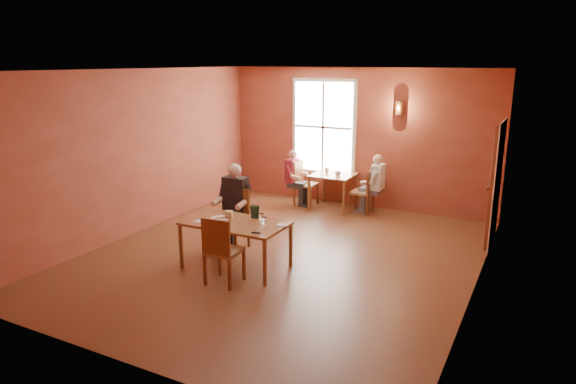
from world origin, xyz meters
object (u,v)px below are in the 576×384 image
at_px(second_table, 333,191).
at_px(diner_main, 230,210).
at_px(diner_white, 363,185).
at_px(chair_diner_maroon, 306,183).
at_px(diner_maroon, 305,179).
at_px(chair_empty, 224,249).
at_px(main_table, 236,245).
at_px(chair_diner_white, 362,191).
at_px(chair_diner_main, 232,220).

bearing_deg(second_table, diner_main, -100.54).
relative_size(diner_main, diner_white, 1.14).
height_order(chair_diner_maroon, diner_maroon, diner_maroon).
height_order(chair_empty, diner_white, diner_white).
distance_m(chair_empty, chair_diner_maroon, 4.36).
bearing_deg(chair_diner_maroon, chair_empty, 9.75).
height_order(chair_empty, second_table, chair_empty).
bearing_deg(main_table, chair_diner_white, 78.95).
distance_m(diner_main, chair_empty, 1.37).
bearing_deg(chair_empty, second_table, 88.20).
bearing_deg(chair_diner_white, chair_diner_main, 158.27).
bearing_deg(second_table, chair_diner_white, 0.00).
bearing_deg(chair_empty, main_table, 103.65).
bearing_deg(chair_diner_main, chair_diner_maroon, -88.69).
bearing_deg(chair_diner_white, diner_white, -90.00).
relative_size(diner_main, chair_empty, 1.36).
distance_m(chair_diner_maroon, diner_maroon, 0.11).
relative_size(main_table, chair_empty, 1.55).
bearing_deg(second_table, chair_diner_maroon, 180.00).
relative_size(main_table, chair_diner_white, 1.69).
bearing_deg(diner_main, chair_empty, 119.49).
relative_size(chair_empty, second_table, 1.17).
xyz_separation_m(main_table, chair_diner_white, (0.73, 3.73, 0.10)).
height_order(second_table, diner_maroon, diner_maroon).
height_order(main_table, chair_diner_maroon, chair_diner_maroon).
bearing_deg(diner_main, chair_diner_maroon, -88.70).
xyz_separation_m(chair_diner_main, chair_diner_maroon, (-0.07, 3.08, -0.02)).
height_order(diner_main, chair_diner_maroon, diner_main).
distance_m(chair_diner_white, chair_diner_maroon, 1.30).
bearing_deg(chair_diner_main, diner_white, -112.21).
height_order(second_table, diner_white, diner_white).
height_order(diner_white, diner_maroon, diner_white).
xyz_separation_m(second_table, chair_diner_maroon, (-0.65, 0.00, 0.11)).
height_order(chair_diner_main, chair_diner_maroon, chair_diner_main).
distance_m(diner_white, diner_maroon, 1.36).
bearing_deg(second_table, main_table, -91.22).
distance_m(chair_empty, chair_diner_white, 4.33).
relative_size(second_table, chair_diner_maroon, 0.88).
height_order(diner_main, diner_white, diner_main).
distance_m(chair_diner_main, chair_diner_maroon, 3.09).
relative_size(chair_diner_main, diner_main, 0.74).
bearing_deg(diner_maroon, chair_diner_main, 1.87).
bearing_deg(second_table, chair_diner_main, -100.64).
xyz_separation_m(chair_diner_main, chair_empty, (0.67, -1.21, -0.00)).
bearing_deg(chair_empty, diner_white, 79.17).
distance_m(second_table, chair_diner_white, 0.66).
xyz_separation_m(chair_diner_main, diner_white, (1.26, 3.08, 0.10)).
distance_m(chair_diner_main, chair_empty, 1.38).
distance_m(diner_main, chair_diner_white, 3.36).
height_order(second_table, chair_diner_maroon, chair_diner_maroon).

